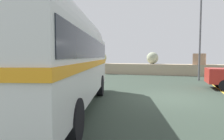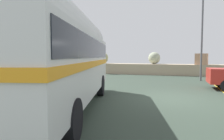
# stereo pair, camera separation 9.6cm
# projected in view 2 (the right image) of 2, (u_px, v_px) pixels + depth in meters

# --- Properties ---
(ground) EXTENTS (32.00, 26.00, 0.02)m
(ground) POSITION_uv_depth(u_px,v_px,m) (172.00, 98.00, 8.87)
(ground) COLOR #313E33
(breakwater) EXTENTS (31.36, 2.17, 2.48)m
(breakwater) POSITION_uv_depth(u_px,v_px,m) (179.00, 68.00, 19.89)
(breakwater) COLOR tan
(breakwater) RESTS_ON ground
(vintage_coach) EXTENTS (4.57, 8.91, 3.70)m
(vintage_coach) POSITION_uv_depth(u_px,v_px,m) (60.00, 51.00, 6.86)
(vintage_coach) COLOR black
(vintage_coach) RESTS_ON ground
(lamp_post) EXTENTS (0.95, 0.59, 7.14)m
(lamp_post) POSITION_uv_depth(u_px,v_px,m) (201.00, 28.00, 15.05)
(lamp_post) COLOR #5B5B60
(lamp_post) RESTS_ON ground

